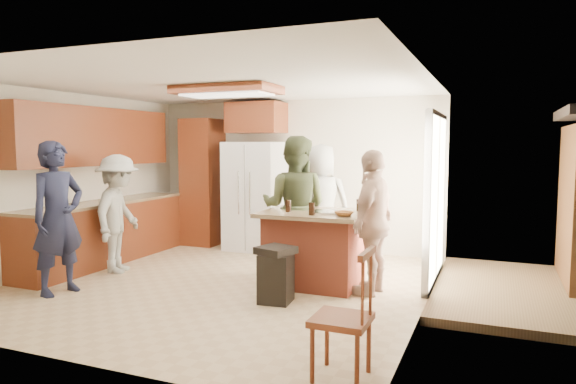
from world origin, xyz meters
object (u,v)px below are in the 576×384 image
at_px(person_counter, 118,214).
at_px(person_side_right, 373,222).
at_px(person_front_left, 58,218).
at_px(refrigerator, 255,196).
at_px(person_behind_right, 321,204).
at_px(person_behind_left, 295,207).
at_px(trash_bin, 276,274).
at_px(kitchen_island, 315,247).
at_px(spindle_chair, 344,320).

bearing_deg(person_counter, person_side_right, -102.00).
relative_size(person_front_left, person_counter, 1.11).
bearing_deg(refrigerator, person_behind_right, -22.94).
height_order(person_behind_left, trash_bin, person_behind_left).
relative_size(person_behind_left, kitchen_island, 1.46).
xyz_separation_m(person_front_left, trash_bin, (2.51, 0.64, -0.58)).
distance_m(person_behind_left, kitchen_island, 0.66).
bearing_deg(kitchen_island, person_behind_left, 143.39).
xyz_separation_m(person_front_left, person_behind_right, (2.38, 2.60, -0.02)).
distance_m(person_behind_left, person_counter, 2.44).
relative_size(person_counter, spindle_chair, 1.63).
relative_size(person_front_left, person_behind_right, 1.02).
relative_size(person_behind_right, trash_bin, 2.81).
height_order(person_side_right, refrigerator, refrigerator).
height_order(person_side_right, kitchen_island, person_side_right).
bearing_deg(spindle_chair, trash_bin, 128.68).
distance_m(person_side_right, kitchen_island, 0.85).
distance_m(person_behind_right, spindle_chair, 3.77).
distance_m(person_behind_right, kitchen_island, 1.23).
xyz_separation_m(person_front_left, spindle_chair, (3.73, -0.89, -0.45)).
height_order(person_behind_right, person_side_right, person_behind_right).
xyz_separation_m(person_side_right, trash_bin, (-0.92, -0.75, -0.53)).
bearing_deg(person_front_left, person_behind_right, -32.28).
height_order(person_front_left, trash_bin, person_front_left).
relative_size(person_side_right, kitchen_island, 1.33).
bearing_deg(person_behind_right, trash_bin, 81.54).
bearing_deg(spindle_chair, person_behind_left, 118.48).
distance_m(refrigerator, trash_bin, 3.00).
relative_size(person_side_right, spindle_chair, 1.71).
distance_m(person_behind_right, trash_bin, 2.05).
height_order(person_behind_left, person_behind_right, person_behind_left).
relative_size(person_counter, trash_bin, 2.58).
xyz_separation_m(refrigerator, kitchen_island, (1.65, -1.69, -0.43)).
height_order(refrigerator, spindle_chair, refrigerator).
xyz_separation_m(person_behind_right, kitchen_island, (0.29, -1.12, -0.41)).
distance_m(person_front_left, kitchen_island, 3.09).
bearing_deg(person_behind_right, kitchen_island, 92.40).
distance_m(person_behind_left, trash_bin, 1.30).
xyz_separation_m(trash_bin, spindle_chair, (1.22, -1.53, 0.13)).
bearing_deg(refrigerator, kitchen_island, -45.75).
xyz_separation_m(person_behind_left, kitchen_island, (0.38, -0.28, -0.46)).
relative_size(person_behind_left, person_behind_right, 1.06).
bearing_deg(spindle_chair, person_front_left, 166.65).
xyz_separation_m(person_front_left, person_side_right, (3.43, 1.39, -0.05)).
bearing_deg(person_side_right, person_counter, -76.68).
relative_size(person_front_left, refrigerator, 1.00).
distance_m(person_counter, spindle_chair, 4.28).
relative_size(refrigerator, kitchen_island, 1.41).
distance_m(person_front_left, person_counter, 1.10).
bearing_deg(person_front_left, person_counter, 12.66).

